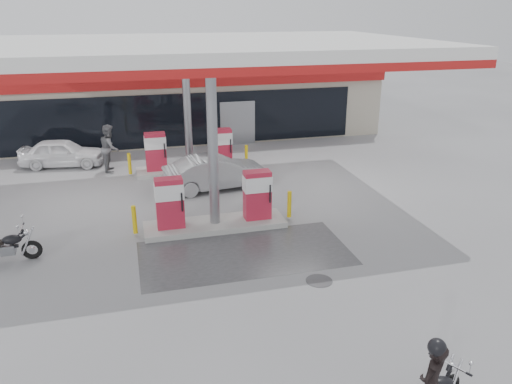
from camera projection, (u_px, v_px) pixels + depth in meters
ground at (228, 255)px, 14.25m from camera, size 90.00×90.00×0.00m
wet_patch at (245, 253)px, 14.37m from camera, size 6.00×3.00×0.00m
drain_cover at (319, 281)px, 12.92m from camera, size 0.70×0.70×0.01m
store_building at (170, 95)px, 27.99m from camera, size 22.00×8.22×4.00m
canopy at (195, 50)px, 16.94m from camera, size 16.00×10.02×5.51m
pump_island_near at (215, 207)px, 15.82m from camera, size 5.14×1.30×1.78m
pump_island_far at (189, 155)px, 21.25m from camera, size 5.14×1.30×1.78m
parked_motorcycle at (8, 248)px, 13.77m from camera, size 1.85×0.71×0.95m
sedan_white at (62, 153)px, 22.01m from camera, size 3.77×1.97×1.23m
attendant at (110, 148)px, 21.28m from camera, size 0.83×1.03×2.01m
hatchback_silver at (216, 172)px, 19.27m from camera, size 4.13×1.89×1.31m
parked_car_left at (68, 132)px, 25.41m from camera, size 4.89×2.48×1.36m
parked_car_right at (256, 123)px, 27.81m from camera, size 4.58×3.42×1.16m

